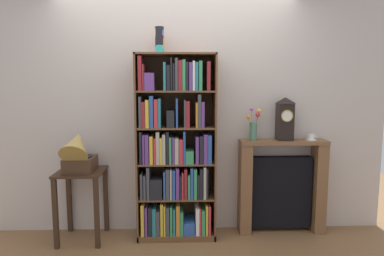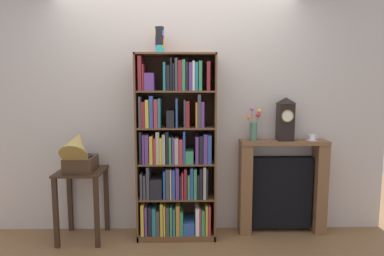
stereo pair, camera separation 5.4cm
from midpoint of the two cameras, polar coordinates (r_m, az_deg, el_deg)
name	(u,v)px [view 1 (the left image)]	position (r m, az deg, el deg)	size (l,w,h in m)	color
ground_plane	(177,240)	(3.69, -3.05, -18.39)	(7.39, 6.40, 0.02)	brown
wall_back	(184,107)	(3.64, -1.81, 3.51)	(4.39, 0.08, 2.70)	beige
bookshelf	(175,156)	(3.48, -3.35, -4.69)	(0.80, 0.35, 1.90)	brown
cup_stack	(160,40)	(3.48, -5.99, 14.56)	(0.09, 0.09, 0.27)	#28B2B7
side_table_left	(81,190)	(3.68, -18.65, -10.00)	(0.46, 0.47, 0.73)	#382316
gramophone	(78,152)	(3.52, -19.21, -3.87)	(0.28, 0.46, 0.48)	#472D1C
fireplace_mantel	(281,187)	(3.81, 14.52, -9.59)	(0.92, 0.22, 1.01)	brown
mantel_clock	(285,119)	(3.65, 15.07, 1.52)	(0.16, 0.15, 0.45)	black
flower_vase	(253,127)	(3.59, 9.97, 0.09)	(0.17, 0.11, 0.35)	#4C7A60
teacup_with_saucer	(311,137)	(3.77, 19.17, -1.50)	(0.12, 0.12, 0.06)	white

